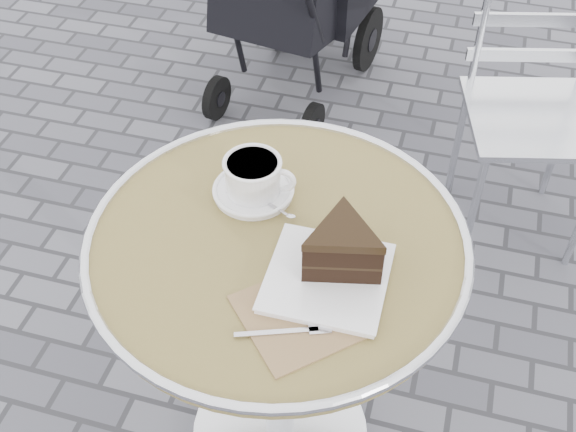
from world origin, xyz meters
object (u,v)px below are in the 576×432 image
(cafe_table, at_px, (278,295))
(cake_plate_set, at_px, (338,256))
(cappuccino_set, at_px, (254,180))
(bistro_chair, at_px, (536,74))

(cafe_table, height_order, cake_plate_set, cake_plate_set)
(cappuccino_set, xyz_separation_m, bistro_chair, (0.55, 0.90, -0.24))
(cappuccino_set, relative_size, bistro_chair, 0.20)
(cappuccino_set, height_order, cake_plate_set, cake_plate_set)
(cappuccino_set, bearing_deg, bistro_chair, 54.56)
(cafe_table, xyz_separation_m, cake_plate_set, (0.13, -0.05, 0.22))
(cake_plate_set, bearing_deg, cappuccino_set, 140.66)
(bistro_chair, bearing_deg, cappuccino_set, -135.73)
(cafe_table, relative_size, bistro_chair, 0.87)
(cake_plate_set, relative_size, bistro_chair, 0.40)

